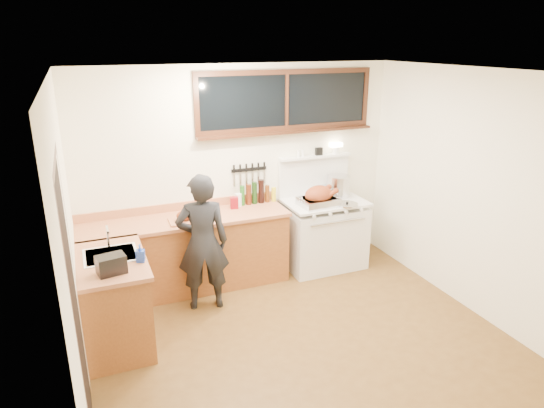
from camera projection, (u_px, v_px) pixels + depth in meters
name	position (u px, v px, depth m)	size (l,w,h in m)	color
ground_plane	(299.00, 338.00, 4.91)	(4.00, 3.50, 0.02)	brown
room_shell	(302.00, 180.00, 4.38)	(4.10, 3.60, 2.65)	white
counter_back	(187.00, 253.00, 5.75)	(2.44, 0.64, 1.00)	brown
counter_left	(114.00, 301.00, 4.71)	(0.64, 1.09, 0.90)	brown
sink_unit	(111.00, 260.00, 4.65)	(0.50, 0.45, 0.37)	white
vintage_stove	(323.00, 232.00, 6.35)	(1.02, 0.74, 1.57)	white
back_window	(287.00, 107.00, 5.97)	(2.32, 0.13, 0.77)	black
left_doorway	(76.00, 308.00, 3.37)	(0.02, 1.04, 2.17)	black
knife_strip	(249.00, 170.00, 6.04)	(0.46, 0.03, 0.28)	black
man	(203.00, 243.00, 5.24)	(0.62, 0.46, 1.55)	black
soap_bottle	(140.00, 253.00, 4.48)	(0.10, 0.10, 0.17)	#2244AE
toaster	(111.00, 265.00, 4.25)	(0.27, 0.21, 0.17)	black
cutting_board	(186.00, 217.00, 5.48)	(0.38, 0.29, 0.13)	#BB724A
roast_turkey	(319.00, 197.00, 6.00)	(0.50, 0.37, 0.26)	silver
stockpot	(338.00, 186.00, 6.34)	(0.40, 0.40, 0.28)	silver
saucepan	(324.00, 189.00, 6.48)	(0.17, 0.29, 0.12)	silver
pot_lid	(347.00, 204.00, 6.03)	(0.36, 0.36, 0.04)	silver
coffee_tin	(234.00, 203.00, 5.90)	(0.11, 0.09, 0.14)	maroon
pitcher	(238.00, 200.00, 5.97)	(0.10, 0.10, 0.16)	white
bottle_cluster	(257.00, 193.00, 6.07)	(0.48, 0.07, 0.30)	black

